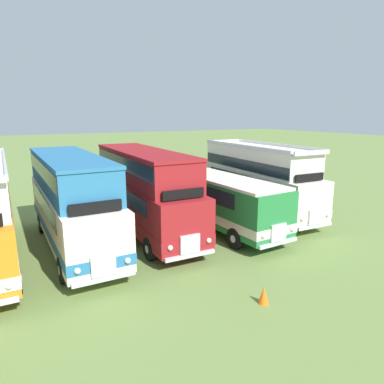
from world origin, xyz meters
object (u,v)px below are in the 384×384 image
at_px(bus_ninth_in_row, 258,178).
at_px(cone_near_end, 264,295).
at_px(bus_sixth_in_row, 72,198).
at_px(bus_eighth_in_row, 207,194).
at_px(bus_seventh_in_row, 145,188).

distance_m(bus_ninth_in_row, cone_near_end, 11.40).
xyz_separation_m(bus_sixth_in_row, bus_eighth_in_row, (7.66, 0.22, -0.71)).
bearing_deg(bus_seventh_in_row, bus_ninth_in_row, -0.20).
bearing_deg(bus_eighth_in_row, bus_sixth_in_row, -178.32).
relative_size(bus_eighth_in_row, cone_near_end, 18.80).
bearing_deg(bus_sixth_in_row, bus_ninth_in_row, 1.73).
relative_size(bus_sixth_in_row, cone_near_end, 16.75).
height_order(bus_seventh_in_row, cone_near_end, bus_seventh_in_row).
distance_m(bus_seventh_in_row, bus_eighth_in_row, 3.90).
height_order(bus_sixth_in_row, bus_ninth_in_row, bus_ninth_in_row).
xyz_separation_m(bus_eighth_in_row, bus_ninth_in_row, (3.84, 0.12, 0.60)).
xyz_separation_m(bus_sixth_in_row, bus_seventh_in_row, (3.84, 0.37, -0.00)).
height_order(bus_sixth_in_row, bus_eighth_in_row, bus_sixth_in_row).
height_order(bus_ninth_in_row, cone_near_end, bus_ninth_in_row).
xyz_separation_m(bus_sixth_in_row, cone_near_end, (4.64, -8.52, -2.16)).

